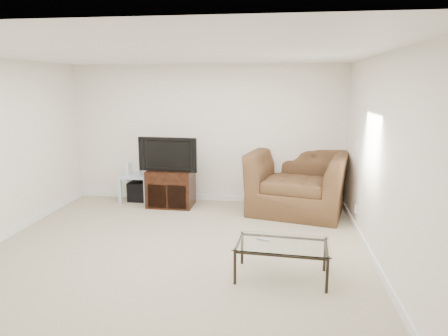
# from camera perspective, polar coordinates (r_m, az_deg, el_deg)

# --- Properties ---
(floor) EXTENTS (5.00, 5.00, 0.00)m
(floor) POSITION_cam_1_polar(r_m,az_deg,el_deg) (5.30, -7.24, -12.11)
(floor) COLOR tan
(floor) RESTS_ON ground
(ceiling) EXTENTS (5.00, 5.00, 0.00)m
(ceiling) POSITION_cam_1_polar(r_m,az_deg,el_deg) (4.86, -8.04, 15.95)
(ceiling) COLOR white
(ceiling) RESTS_ON ground
(wall_back) EXTENTS (5.00, 0.02, 2.50)m
(wall_back) POSITION_cam_1_polar(r_m,az_deg,el_deg) (7.34, -2.55, 4.85)
(wall_back) COLOR silver
(wall_back) RESTS_ON ground
(wall_right) EXTENTS (0.02, 5.00, 2.50)m
(wall_right) POSITION_cam_1_polar(r_m,az_deg,el_deg) (4.91, 21.81, 0.52)
(wall_right) COLOR silver
(wall_right) RESTS_ON ground
(plate_back) EXTENTS (0.12, 0.02, 0.12)m
(plate_back) POSITION_cam_1_polar(r_m,az_deg,el_deg) (7.70, -12.92, 4.89)
(plate_back) COLOR white
(plate_back) RESTS_ON wall_back
(plate_right_switch) EXTENTS (0.02, 0.09, 0.13)m
(plate_right_switch) POSITION_cam_1_polar(r_m,az_deg,el_deg) (6.45, 18.31, 3.29)
(plate_right_switch) COLOR white
(plate_right_switch) RESTS_ON wall_right
(plate_right_outlet) EXTENTS (0.02, 0.08, 0.12)m
(plate_right_outlet) POSITION_cam_1_polar(r_m,az_deg,el_deg) (6.37, 18.24, -5.59)
(plate_right_outlet) COLOR white
(plate_right_outlet) RESTS_ON wall_right
(tv_stand) EXTENTS (0.80, 0.56, 0.66)m
(tv_stand) POSITION_cam_1_polar(r_m,az_deg,el_deg) (7.20, -7.58, -2.83)
(tv_stand) COLOR black
(tv_stand) RESTS_ON floor
(dvd_player) EXTENTS (0.46, 0.32, 0.06)m
(dvd_player) POSITION_cam_1_polar(r_m,az_deg,el_deg) (7.11, -7.73, -1.20)
(dvd_player) COLOR black
(dvd_player) RESTS_ON tv_stand
(television) EXTENTS (0.98, 0.25, 0.60)m
(television) POSITION_cam_1_polar(r_m,az_deg,el_deg) (7.04, -7.79, 2.07)
(television) COLOR black
(television) RESTS_ON tv_stand
(side_table) EXTENTS (0.54, 0.54, 0.51)m
(side_table) POSITION_cam_1_polar(r_m,az_deg,el_deg) (7.65, -12.34, -2.74)
(side_table) COLOR silver
(side_table) RESTS_ON floor
(subwoofer) EXTENTS (0.35, 0.35, 0.35)m
(subwoofer) POSITION_cam_1_polar(r_m,az_deg,el_deg) (7.68, -12.05, -3.24)
(subwoofer) COLOR black
(subwoofer) RESTS_ON floor
(game_console) EXTENTS (0.07, 0.17, 0.23)m
(game_console) POSITION_cam_1_polar(r_m,az_deg,el_deg) (7.59, -13.42, -0.04)
(game_console) COLOR white
(game_console) RESTS_ON side_table
(game_case) EXTENTS (0.08, 0.15, 0.20)m
(game_case) POSITION_cam_1_polar(r_m,az_deg,el_deg) (7.53, -12.06, -0.19)
(game_case) COLOR silver
(game_case) RESTS_ON side_table
(recliner) EXTENTS (1.78, 1.36, 1.38)m
(recliner) POSITION_cam_1_polar(r_m,az_deg,el_deg) (6.89, 10.54, -0.52)
(recliner) COLOR #513724
(recliner) RESTS_ON floor
(coffee_table) EXTENTS (1.08, 0.66, 0.41)m
(coffee_table) POSITION_cam_1_polar(r_m,az_deg,el_deg) (4.65, 8.20, -12.91)
(coffee_table) COLOR black
(coffee_table) RESTS_ON floor
(remote) EXTENTS (0.17, 0.11, 0.02)m
(remote) POSITION_cam_1_polar(r_m,az_deg,el_deg) (4.62, 5.65, -10.11)
(remote) COLOR #B2B2B7
(remote) RESTS_ON coffee_table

